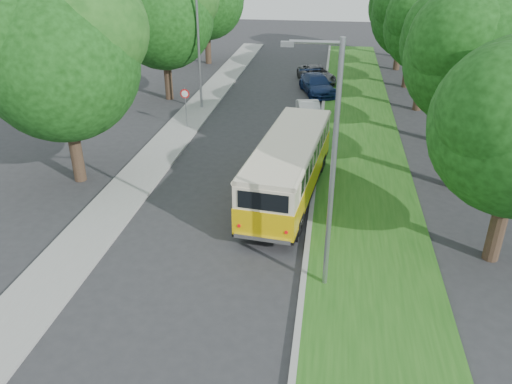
# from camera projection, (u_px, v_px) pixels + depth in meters

# --- Properties ---
(ground) EXTENTS (120.00, 120.00, 0.00)m
(ground) POSITION_uv_depth(u_px,v_px,m) (215.00, 236.00, 19.36)
(ground) COLOR #2C2C2F
(ground) RESTS_ON ground
(curb) EXTENTS (0.20, 70.00, 0.15)m
(curb) POSITION_uv_depth(u_px,v_px,m) (314.00, 185.00, 23.25)
(curb) COLOR gray
(curb) RESTS_ON ground
(grass_verge) EXTENTS (4.50, 70.00, 0.13)m
(grass_verge) POSITION_uv_depth(u_px,v_px,m) (365.00, 188.00, 22.94)
(grass_verge) COLOR #1F5316
(grass_verge) RESTS_ON ground
(sidewalk) EXTENTS (2.20, 70.00, 0.12)m
(sidewalk) POSITION_uv_depth(u_px,v_px,m) (142.00, 174.00, 24.40)
(sidewalk) COLOR gray
(sidewalk) RESTS_ON ground
(treeline) EXTENTS (24.27, 41.91, 9.46)m
(treeline) POSITION_uv_depth(u_px,v_px,m) (322.00, 16.00, 32.16)
(treeline) COLOR #332319
(treeline) RESTS_ON ground
(lamppost_near) EXTENTS (1.71, 0.16, 8.00)m
(lamppost_near) POSITION_uv_depth(u_px,v_px,m) (330.00, 165.00, 14.62)
(lamppost_near) COLOR gray
(lamppost_near) RESTS_ON ground
(lamppost_far) EXTENTS (1.71, 0.16, 7.50)m
(lamppost_far) POSITION_uv_depth(u_px,v_px,m) (197.00, 47.00, 32.28)
(lamppost_far) COLOR gray
(lamppost_far) RESTS_ON ground
(warning_sign) EXTENTS (0.56, 0.10, 2.50)m
(warning_sign) POSITION_uv_depth(u_px,v_px,m) (185.00, 101.00, 29.78)
(warning_sign) COLOR gray
(warning_sign) RESTS_ON ground
(vintage_bus) EXTENTS (3.42, 9.53, 2.77)m
(vintage_bus) POSITION_uv_depth(u_px,v_px,m) (289.00, 168.00, 21.71)
(vintage_bus) COLOR #E2B407
(vintage_bus) RESTS_ON ground
(car_silver) EXTENTS (2.01, 3.90, 1.27)m
(car_silver) POSITION_uv_depth(u_px,v_px,m) (302.00, 131.00, 28.16)
(car_silver) COLOR #B5B6BA
(car_silver) RESTS_ON ground
(car_white) EXTENTS (1.98, 3.95, 1.24)m
(car_white) POSITION_uv_depth(u_px,v_px,m) (309.00, 112.00, 31.37)
(car_white) COLOR silver
(car_white) RESTS_ON ground
(car_blue) EXTENTS (3.30, 5.19, 1.40)m
(car_blue) POSITION_uv_depth(u_px,v_px,m) (317.00, 85.00, 37.16)
(car_blue) COLOR navy
(car_blue) RESTS_ON ground
(car_grey) EXTENTS (3.67, 5.19, 1.31)m
(car_grey) POSITION_uv_depth(u_px,v_px,m) (316.00, 75.00, 40.14)
(car_grey) COLOR #505156
(car_grey) RESTS_ON ground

